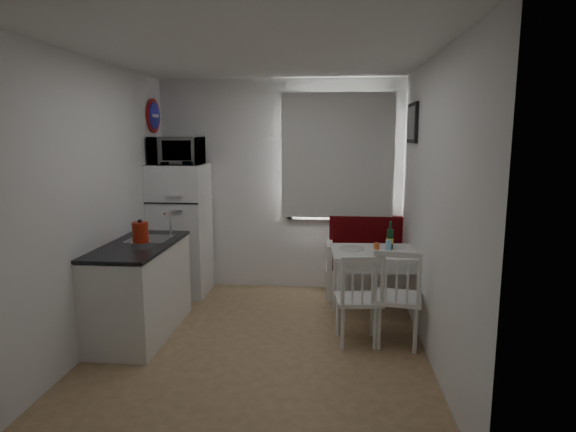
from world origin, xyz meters
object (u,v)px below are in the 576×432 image
(chair_left, at_px, (359,290))
(microwave, at_px, (177,151))
(kitchen_counter, at_px, (141,288))
(kettle, at_px, (140,233))
(chair_right, at_px, (399,288))
(fridge, at_px, (181,230))
(wine_bottle, at_px, (390,235))
(dining_table, at_px, (381,259))
(bench, at_px, (381,270))

(chair_left, bearing_deg, microwave, 140.89)
(kitchen_counter, bearing_deg, kettle, -46.27)
(chair_right, distance_m, fridge, 2.80)
(chair_left, bearing_deg, kettle, 171.28)
(microwave, bearing_deg, wine_bottle, -12.79)
(microwave, bearing_deg, fridge, 90.00)
(dining_table, height_order, wine_bottle, wine_bottle)
(bench, distance_m, wine_bottle, 0.92)
(kitchen_counter, bearing_deg, microwave, 89.06)
(bench, relative_size, fridge, 0.84)
(kitchen_counter, bearing_deg, dining_table, 13.00)
(kitchen_counter, distance_m, chair_left, 2.11)
(chair_left, xyz_separation_m, kettle, (-2.05, 0.07, 0.48))
(kitchen_counter, distance_m, kettle, 0.57)
(bench, xyz_separation_m, fridge, (-2.43, -0.11, 0.48))
(kitchen_counter, distance_m, wine_bottle, 2.57)
(bench, bearing_deg, dining_table, -96.78)
(dining_table, xyz_separation_m, chair_left, (-0.25, -0.66, -0.13))
(bench, bearing_deg, chair_left, -103.25)
(wine_bottle, bearing_deg, chair_right, -90.00)
(chair_left, bearing_deg, bench, 69.86)
(dining_table, distance_m, chair_left, 0.72)
(kettle, bearing_deg, fridge, 91.33)
(dining_table, xyz_separation_m, fridge, (-2.33, 0.70, 0.12))
(wine_bottle, bearing_deg, dining_table, -134.63)
(chair_left, xyz_separation_m, chair_right, (0.35, -0.01, 0.04))
(dining_table, relative_size, chair_left, 2.22)
(dining_table, relative_size, wine_bottle, 3.57)
(dining_table, bearing_deg, bench, 80.03)
(kitchen_counter, xyz_separation_m, bench, (2.45, 1.36, -0.14))
(kitchen_counter, xyz_separation_m, chair_left, (2.10, -0.12, 0.08))
(kettle, xyz_separation_m, wine_bottle, (2.40, 0.69, -0.12))
(dining_table, xyz_separation_m, microwave, (-2.33, 0.65, 1.08))
(kitchen_counter, xyz_separation_m, microwave, (0.02, 1.19, 1.29))
(kitchen_counter, relative_size, chair_right, 2.64)
(bench, xyz_separation_m, microwave, (-2.43, -0.16, 1.43))
(chair_left, bearing_deg, fridge, 139.91)
(microwave, distance_m, wine_bottle, 2.63)
(fridge, relative_size, wine_bottle, 5.44)
(kettle, bearing_deg, bench, 30.40)
(kettle, bearing_deg, wine_bottle, 16.14)
(bench, xyz_separation_m, wine_bottle, (0.00, -0.71, 0.58))
(microwave, xyz_separation_m, wine_bottle, (2.43, -0.55, -0.85))
(fridge, bearing_deg, kitchen_counter, -90.90)
(fridge, bearing_deg, dining_table, -16.75)
(chair_left, height_order, kettle, kettle)
(chair_left, bearing_deg, chair_right, -7.86)
(wine_bottle, bearing_deg, bench, 90.18)
(chair_left, relative_size, wine_bottle, 1.61)
(kitchen_counter, relative_size, bench, 1.00)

